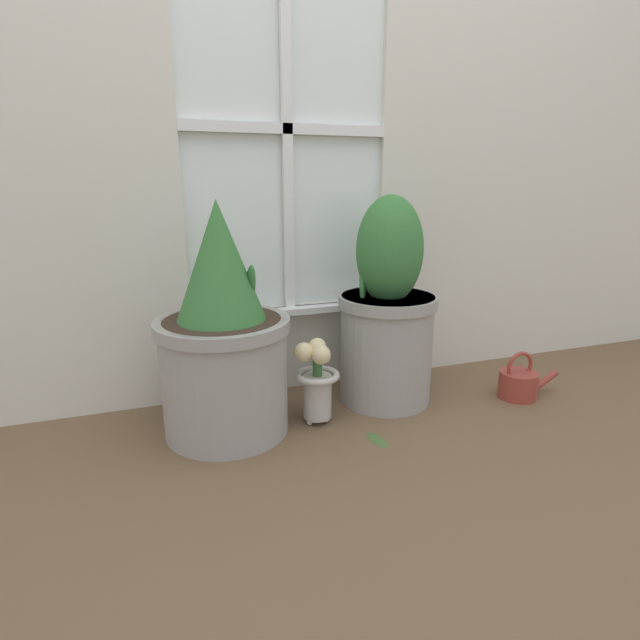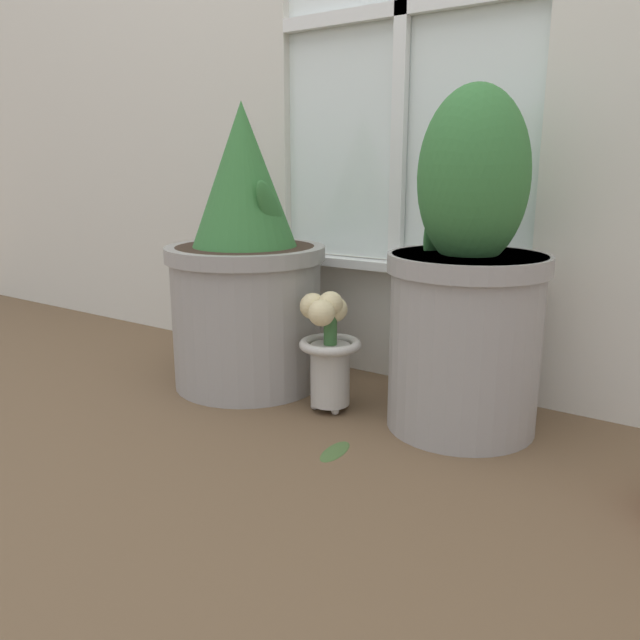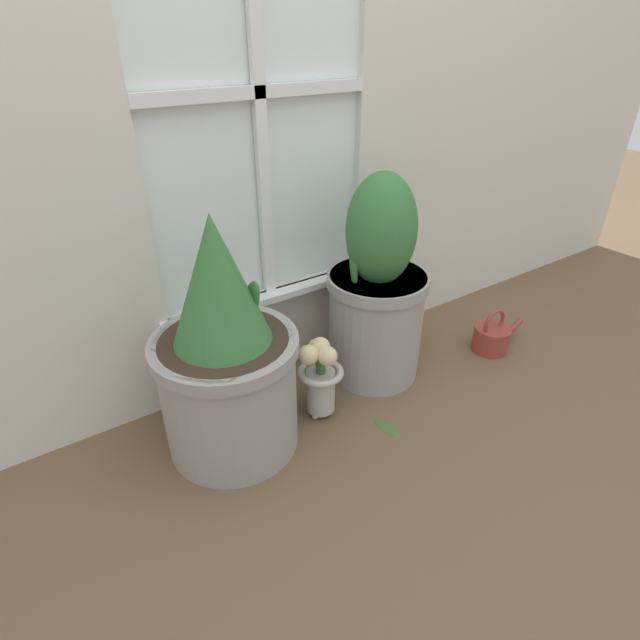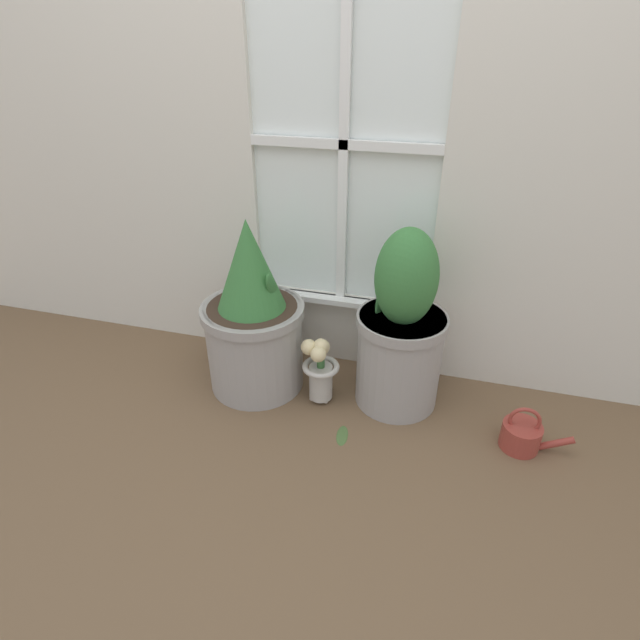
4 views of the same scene
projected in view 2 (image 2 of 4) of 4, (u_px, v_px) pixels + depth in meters
The scene contains 5 objects.
ground_plane at pixel (257, 451), 1.31m from camera, with size 10.00×10.00×0.00m, color brown.
potted_plant_left at pixel (246, 272), 1.66m from camera, with size 0.42×0.42×0.74m.
potted_plant_right at pixel (467, 289), 1.37m from camera, with size 0.35×0.35×0.75m.
flower_vase at pixel (327, 347), 1.50m from camera, with size 0.15×0.15×0.30m.
fallen_leaf at pixel (335, 450), 1.31m from camera, with size 0.06×0.11×0.01m.
Camera 2 is at (0.79, -0.92, 0.58)m, focal length 35.00 mm.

